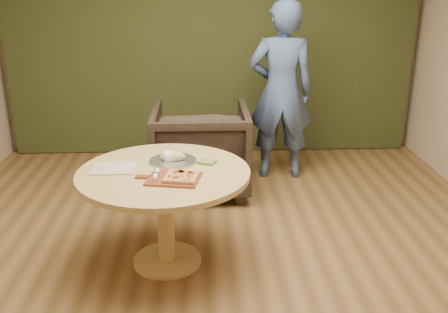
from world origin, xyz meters
name	(u,v)px	position (x,y,z in m)	size (l,w,h in m)	color
room_shell	(220,88)	(0.00, 0.00, 1.40)	(5.04, 6.04, 2.84)	brown
curtain	(211,37)	(0.00, 2.90, 1.40)	(4.80, 0.14, 2.78)	#2A3217
pedestal_table	(164,189)	(-0.40, 0.26, 0.61)	(1.24, 1.24, 0.75)	tan
pizza_paddle	(172,179)	(-0.33, 0.09, 0.76)	(0.47, 0.34, 0.01)	brown
flatbread_pizza	(181,176)	(-0.26, 0.08, 0.78)	(0.26, 0.26, 0.04)	tan
cutlery_roll	(156,174)	(-0.44, 0.12, 0.78)	(0.04, 0.20, 0.03)	white
newspaper	(114,168)	(-0.76, 0.31, 0.76)	(0.30, 0.25, 0.01)	white
serving_tray	(173,161)	(-0.34, 0.44, 0.76)	(0.36, 0.36, 0.02)	silver
bread_roll	(172,157)	(-0.35, 0.44, 0.79)	(0.19, 0.09, 0.09)	#DAC185
green_packet	(207,162)	(-0.09, 0.40, 0.76)	(0.12, 0.10, 0.02)	#52652D
armchair	(201,145)	(-0.14, 1.64, 0.48)	(0.94, 0.88, 0.97)	black
person_standing	(281,92)	(0.70, 2.01, 0.93)	(0.68, 0.45, 1.87)	#445E8E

